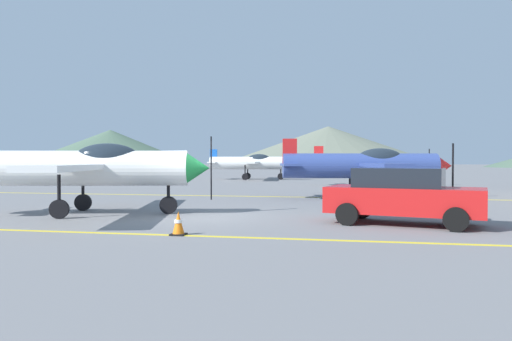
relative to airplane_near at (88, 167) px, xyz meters
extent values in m
plane|color=slate|center=(4.01, 0.19, -1.62)|extent=(400.00, 400.00, 0.00)
cube|color=yellow|center=(4.01, -3.75, -1.61)|extent=(80.00, 0.16, 0.01)
cube|color=yellow|center=(4.01, 8.92, -1.61)|extent=(80.00, 0.16, 0.01)
cylinder|color=white|center=(-0.31, -0.08, -0.05)|extent=(7.44, 2.89, 1.19)
cone|color=#1E8C3F|center=(3.64, 0.88, -0.05)|extent=(0.98, 1.16, 1.01)
cube|color=black|center=(4.06, 0.98, -0.05)|extent=(0.07, 0.14, 2.17)
ellipsoid|color=#1E2833|center=(0.64, 0.15, 0.31)|extent=(2.34, 1.46, 0.97)
cube|color=white|center=(0.11, 0.03, 0.01)|extent=(3.41, 9.54, 0.17)
cylinder|color=black|center=(2.64, 0.64, -0.77)|extent=(0.11, 0.11, 1.09)
cylinder|color=black|center=(2.64, 0.64, -1.31)|extent=(0.62, 0.27, 0.61)
cylinder|color=black|center=(-0.24, -1.28, -0.77)|extent=(0.11, 0.11, 1.09)
cylinder|color=black|center=(-0.24, -1.28, -1.31)|extent=(0.62, 0.27, 0.61)
cylinder|color=black|center=(-0.80, 1.03, -0.77)|extent=(0.11, 0.11, 1.09)
cylinder|color=black|center=(-0.80, 1.03, -1.31)|extent=(0.62, 0.27, 0.61)
cylinder|color=#33478C|center=(9.21, 8.61, -0.05)|extent=(7.45, 2.66, 1.19)
cone|color=red|center=(13.19, 9.44, -0.05)|extent=(0.95, 1.15, 1.01)
cube|color=black|center=(13.61, 9.53, -0.05)|extent=(0.07, 0.14, 2.17)
ellipsoid|color=#1E2833|center=(10.16, 8.81, 0.31)|extent=(2.32, 1.40, 0.97)
cube|color=#33478C|center=(9.63, 8.70, 0.01)|extent=(3.11, 9.57, 0.17)
cube|color=#33478C|center=(5.92, 7.93, 0.01)|extent=(1.32, 2.91, 0.11)
cube|color=red|center=(5.92, 7.93, 0.60)|extent=(0.69, 0.27, 1.30)
cylinder|color=black|center=(12.18, 9.23, -0.77)|extent=(0.11, 0.11, 1.09)
cylinder|color=black|center=(12.18, 9.23, -1.31)|extent=(0.62, 0.25, 0.61)
cylinder|color=black|center=(9.24, 7.40, -0.77)|extent=(0.11, 0.11, 1.09)
cylinder|color=black|center=(9.24, 7.40, -1.31)|extent=(0.62, 0.25, 0.61)
cylinder|color=black|center=(8.75, 9.74, -0.77)|extent=(0.11, 0.11, 1.09)
cylinder|color=black|center=(8.75, 9.74, -1.31)|extent=(0.62, 0.25, 0.61)
cylinder|color=silver|center=(9.88, 20.69, -0.05)|extent=(7.45, 1.90, 1.19)
cone|color=red|center=(13.92, 21.08, -0.05)|extent=(0.85, 1.08, 1.01)
cube|color=black|center=(14.35, 21.12, -0.05)|extent=(0.06, 0.13, 2.17)
ellipsoid|color=#1E2833|center=(10.85, 20.78, 0.31)|extent=(2.25, 1.18, 0.97)
cube|color=silver|center=(10.31, 20.73, 0.01)|extent=(2.11, 9.60, 0.17)
cube|color=silver|center=(6.54, 20.36, 0.01)|extent=(1.03, 2.88, 0.11)
cube|color=red|center=(6.54, 20.36, 0.60)|extent=(0.69, 0.20, 1.30)
cylinder|color=black|center=(12.90, 20.98, -0.77)|extent=(0.11, 0.11, 1.09)
cylinder|color=black|center=(12.90, 20.98, -1.31)|extent=(0.62, 0.19, 0.61)
cylinder|color=black|center=(9.78, 19.48, -0.77)|extent=(0.11, 0.11, 1.09)
cylinder|color=black|center=(9.78, 19.48, -1.31)|extent=(0.62, 0.19, 0.61)
cylinder|color=black|center=(9.55, 21.85, -0.77)|extent=(0.11, 0.11, 1.09)
cylinder|color=black|center=(9.55, 21.85, -1.31)|extent=(0.62, 0.19, 0.61)
cylinder|color=white|center=(-0.59, 29.42, -0.05)|extent=(7.45, 1.98, 1.19)
cone|color=blue|center=(3.44, 29.86, -0.05)|extent=(0.86, 1.09, 1.01)
cube|color=black|center=(3.87, 29.90, -0.05)|extent=(0.06, 0.13, 2.17)
ellipsoid|color=#1E2833|center=(0.37, 29.52, 0.31)|extent=(2.26, 1.20, 0.97)
cube|color=white|center=(-0.16, 29.47, 0.01)|extent=(2.22, 9.60, 0.17)
cube|color=white|center=(-3.93, 29.05, 0.01)|extent=(1.06, 2.88, 0.11)
cube|color=blue|center=(-3.93, 29.05, 0.60)|extent=(0.69, 0.20, 1.30)
cylinder|color=black|center=(2.42, 29.75, -0.77)|extent=(0.11, 0.11, 1.09)
cylinder|color=black|center=(2.42, 29.75, -1.31)|extent=(0.62, 0.19, 0.61)
cylinder|color=black|center=(-0.68, 28.21, -0.77)|extent=(0.11, 0.11, 1.09)
cylinder|color=black|center=(-0.68, 28.21, -1.31)|extent=(0.62, 0.19, 0.61)
cylinder|color=black|center=(-0.94, 30.58, -0.77)|extent=(0.11, 0.11, 1.09)
cylinder|color=black|center=(-0.94, 30.58, -1.31)|extent=(0.62, 0.19, 0.61)
cube|color=red|center=(10.25, -0.59, -0.92)|extent=(4.61, 2.82, 0.75)
cube|color=black|center=(10.11, -0.55, -0.27)|extent=(2.73, 2.14, 0.55)
cylinder|color=black|center=(11.40, -1.82, -1.30)|extent=(0.67, 0.37, 0.64)
cylinder|color=black|center=(11.85, -0.07, -1.30)|extent=(0.67, 0.37, 0.64)
cylinder|color=black|center=(8.66, -1.11, -1.30)|extent=(0.67, 0.37, 0.64)
cylinder|color=black|center=(9.11, 0.64, -1.30)|extent=(0.67, 0.37, 0.64)
cube|color=black|center=(4.58, -3.68, -1.60)|extent=(0.36, 0.36, 0.04)
cone|color=orange|center=(4.58, -3.68, -1.30)|extent=(0.29, 0.29, 0.55)
cylinder|color=white|center=(4.58, -3.68, -1.27)|extent=(0.20, 0.20, 0.08)
cone|color=#4C6651|center=(-73.13, 139.54, 4.59)|extent=(60.52, 60.52, 12.42)
cone|color=slate|center=(1.62, 154.56, 5.22)|extent=(77.55, 77.55, 13.66)
camera|label=1|loc=(8.69, -14.82, 0.23)|focal=33.57mm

